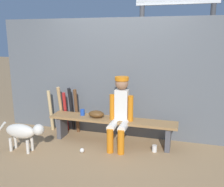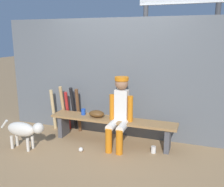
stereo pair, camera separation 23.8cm
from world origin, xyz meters
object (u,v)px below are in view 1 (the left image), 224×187
at_px(cup_on_bench, 82,112).
at_px(dog, 23,132).
at_px(player_seated, 120,110).
at_px(bat_wood_natural, 51,111).
at_px(bat_wood_tan, 61,109).
at_px(baseball, 82,150).
at_px(bat_aluminum_black, 72,109).
at_px(cup_on_ground, 154,148).
at_px(dugout_bench, 112,124).
at_px(bat_aluminum_red, 66,112).
at_px(baseball_glove, 96,114).
at_px(scoreboard, 180,6).
at_px(bat_wood_dark, 77,111).

height_order(cup_on_bench, dog, cup_on_bench).
distance_m(player_seated, bat_wood_natural, 1.55).
bearing_deg(bat_wood_natural, dog, -87.04).
bearing_deg(bat_wood_tan, baseball, -45.40).
relative_size(bat_aluminum_black, cup_on_ground, 8.21).
height_order(bat_wood_natural, baseball, bat_wood_natural).
height_order(dugout_bench, bat_aluminum_black, bat_aluminum_black).
xyz_separation_m(bat_aluminum_red, dog, (-0.26, -0.99, -0.06)).
height_order(bat_wood_natural, dog, bat_wood_natural).
height_order(baseball_glove, cup_on_ground, baseball_glove).
distance_m(cup_on_ground, scoreboard, 2.83).
bearing_deg(bat_aluminum_red, bat_wood_dark, -5.84).
bearing_deg(bat_wood_dark, bat_wood_natural, -179.30).
height_order(bat_aluminum_red, baseball, bat_aluminum_red).
xyz_separation_m(bat_aluminum_red, cup_on_bench, (0.45, -0.22, 0.09)).
relative_size(bat_wood_dark, scoreboard, 0.25).
bearing_deg(bat_wood_dark, bat_wood_tan, 177.11).
relative_size(bat_aluminum_red, cup_on_bench, 7.30).
relative_size(bat_aluminum_black, bat_wood_tan, 0.99).
distance_m(bat_wood_natural, baseball, 1.28).
bearing_deg(bat_wood_natural, bat_wood_dark, 0.70).
distance_m(bat_wood_dark, bat_aluminum_black, 0.15).
distance_m(bat_aluminum_red, bat_wood_tan, 0.11).
bearing_deg(bat_aluminum_black, player_seated, -20.38).
bearing_deg(baseball_glove, baseball, -97.13).
height_order(cup_on_bench, scoreboard, scoreboard).
distance_m(bat_wood_tan, cup_on_ground, 1.96).
bearing_deg(cup_on_bench, dog, -132.52).
bearing_deg(player_seated, baseball, -141.79).
height_order(cup_on_ground, cup_on_bench, cup_on_bench).
xyz_separation_m(baseball_glove, cup_on_bench, (-0.28, 0.04, -0.01)).
height_order(dugout_bench, cup_on_ground, dugout_bench).
bearing_deg(bat_wood_natural, bat_wood_tan, 6.32).
height_order(baseball_glove, scoreboard, scoreboard).
distance_m(player_seated, bat_wood_tan, 1.34).
relative_size(dugout_bench, bat_aluminum_red, 2.78).
height_order(bat_aluminum_black, baseball, bat_aluminum_black).
bearing_deg(bat_wood_tan, bat_wood_dark, -2.89).
xyz_separation_m(dugout_bench, bat_wood_tan, (-1.11, 0.25, 0.11)).
bearing_deg(bat_aluminum_red, bat_wood_tan, -174.90).
relative_size(dugout_bench, bat_wood_tan, 2.45).
bearing_deg(cup_on_ground, bat_wood_tan, 167.81).
xyz_separation_m(player_seated, bat_aluminum_black, (-1.07, 0.40, -0.19)).
xyz_separation_m(baseball_glove, cup_on_ground, (1.05, -0.16, -0.44)).
xyz_separation_m(bat_aluminum_black, cup_on_ground, (1.67, -0.45, -0.39)).
height_order(bat_aluminum_black, cup_on_ground, bat_aluminum_black).
relative_size(dugout_bench, cup_on_bench, 20.30).
bearing_deg(dugout_bench, bat_wood_tan, 167.36).
height_order(bat_wood_dark, dog, bat_wood_dark).
height_order(bat_aluminum_black, scoreboard, scoreboard).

